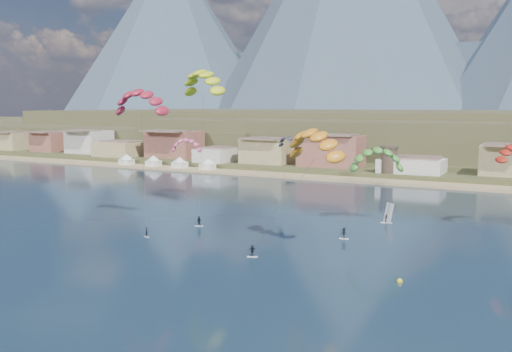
# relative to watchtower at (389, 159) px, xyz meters

# --- Properties ---
(ground) EXTENTS (2400.00, 2400.00, 0.00)m
(ground) POSITION_rel_watchtower_xyz_m (-5.00, -114.00, -6.37)
(ground) COLOR black
(ground) RESTS_ON ground
(beach) EXTENTS (2200.00, 12.00, 0.90)m
(beach) POSITION_rel_watchtower_xyz_m (-5.00, -8.00, -6.12)
(beach) COLOR tan
(beach) RESTS_ON ground
(land) EXTENTS (2200.00, 900.00, 4.00)m
(land) POSITION_rel_watchtower_xyz_m (-5.00, 446.00, -6.37)
(land) COLOR brown
(land) RESTS_ON ground
(foothills) EXTENTS (940.00, 210.00, 18.00)m
(foothills) POSITION_rel_watchtower_xyz_m (17.39, 118.47, 2.71)
(foothills) COLOR brown
(foothills) RESTS_ON ground
(mountain_ridge) EXTENTS (2060.00, 480.00, 400.00)m
(mountain_ridge) POSITION_rel_watchtower_xyz_m (-19.60, 709.65, 143.94)
(mountain_ridge) COLOR #314153
(mountain_ridge) RESTS_ON ground
(town) EXTENTS (400.00, 24.00, 12.00)m
(town) POSITION_rel_watchtower_xyz_m (-45.00, 8.00, 1.63)
(town) COLOR silver
(town) RESTS_ON ground
(watchtower) EXTENTS (5.82, 5.82, 8.60)m
(watchtower) POSITION_rel_watchtower_xyz_m (0.00, 0.00, 0.00)
(watchtower) COLOR #47382D
(watchtower) RESTS_ON ground
(beach_tents) EXTENTS (43.40, 6.40, 5.00)m
(beach_tents) POSITION_rel_watchtower_xyz_m (-81.25, -8.00, -2.66)
(beach_tents) COLOR white
(beach_tents) RESTS_ON ground
(kitesurfer_red) EXTENTS (14.40, 12.17, 28.32)m
(kitesurfer_red) POSITION_rel_watchtower_xyz_m (-26.10, -90.00, 18.55)
(kitesurfer_red) COLOR silver
(kitesurfer_red) RESTS_ON ground
(kitesurfer_yellow) EXTENTS (14.49, 18.15, 33.09)m
(kitesurfer_yellow) POSITION_rel_watchtower_xyz_m (-21.93, -73.91, 22.72)
(kitesurfer_yellow) COLOR silver
(kitesurfer_yellow) RESTS_ON ground
(kitesurfer_orange) EXTENTS (13.94, 14.84, 21.99)m
(kitesurfer_orange) POSITION_rel_watchtower_xyz_m (11.26, -92.54, 11.70)
(kitesurfer_orange) COLOR silver
(kitesurfer_orange) RESTS_ON ground
(kitesurfer_green) EXTENTS (11.74, 19.28, 19.12)m
(kitesurfer_green) POSITION_rel_watchtower_xyz_m (15.02, -69.26, 7.28)
(kitesurfer_green) COLOR silver
(kitesurfer_green) RESTS_ON ground
(distant_kite_pink) EXTENTS (8.74, 6.93, 16.86)m
(distant_kite_pink) POSITION_rel_watchtower_xyz_m (-37.75, -57.69, 7.57)
(distant_kite_pink) COLOR #262626
(distant_kite_pink) RESTS_ON ground
(distant_kite_dark) EXTENTS (7.84, 6.77, 16.47)m
(distant_kite_dark) POSITION_rel_watchtower_xyz_m (-20.58, -32.38, 7.39)
(distant_kite_dark) COLOR #262626
(distant_kite_dark) RESTS_ON ground
(windsurfer) EXTENTS (2.38, 2.61, 4.09)m
(windsurfer) POSITION_rel_watchtower_xyz_m (16.82, -66.70, -5.07)
(windsurfer) COLOR silver
(windsurfer) RESTS_ON ground
(buoy) EXTENTS (0.79, 0.79, 0.79)m
(buoy) POSITION_rel_watchtower_xyz_m (28.12, -103.87, -6.23)
(buoy) COLOR yellow
(buoy) RESTS_ON ground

